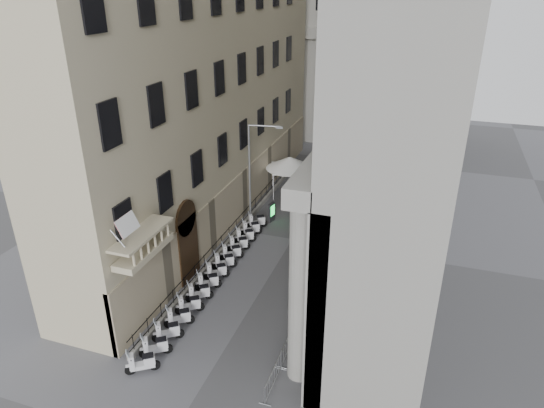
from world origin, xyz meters
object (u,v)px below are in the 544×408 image
(street_lamp, at_px, (253,166))
(info_kiosk, at_px, (271,212))
(pedestrian_a, at_px, (303,209))
(pedestrian_b, at_px, (337,187))
(scooter_0, at_px, (144,372))
(security_tent, at_px, (295,165))

(street_lamp, xyz_separation_m, info_kiosk, (1.22, 0.71, -4.06))
(pedestrian_a, bearing_deg, pedestrian_b, -116.87)
(scooter_0, distance_m, security_tent, 23.77)
(scooter_0, relative_size, security_tent, 0.35)
(scooter_0, distance_m, pedestrian_a, 19.55)
(security_tent, relative_size, info_kiosk, 2.72)
(scooter_0, height_order, street_lamp, street_lamp)
(street_lamp, relative_size, pedestrian_a, 5.16)
(scooter_0, relative_size, info_kiosk, 0.94)
(scooter_0, relative_size, street_lamp, 0.18)
(pedestrian_b, bearing_deg, scooter_0, 85.77)
(info_kiosk, xyz_separation_m, pedestrian_a, (2.27, 1.33, -0.01))
(street_lamp, bearing_deg, info_kiosk, 21.97)
(security_tent, bearing_deg, street_lamp, -103.77)
(security_tent, height_order, street_lamp, street_lamp)
(security_tent, bearing_deg, pedestrian_a, -65.44)
(scooter_0, height_order, security_tent, security_tent)
(pedestrian_a, relative_size, pedestrian_b, 0.98)
(info_kiosk, bearing_deg, street_lamp, -136.97)
(street_lamp, bearing_deg, pedestrian_a, 21.99)
(pedestrian_a, bearing_deg, street_lamp, 20.17)
(scooter_0, xyz_separation_m, street_lamp, (-0.50, 17.26, 4.87))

